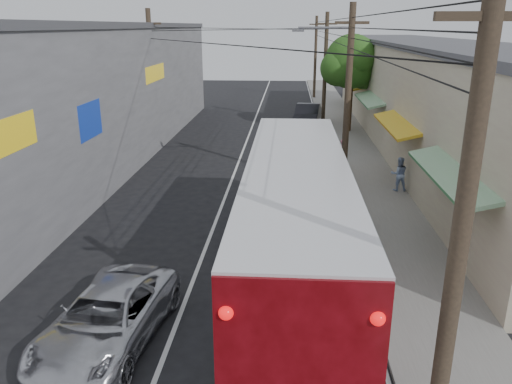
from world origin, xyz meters
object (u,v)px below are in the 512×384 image
Objects in this scene: parked_suv at (314,171)px; parked_car_mid at (318,140)px; parked_car_far at (307,115)px; jeepney at (107,318)px; pedestrian_near at (342,155)px; coach_bus at (296,222)px; pedestrian_far at (399,174)px.

parked_suv is 1.41× the size of parked_car_mid.
jeepney is at bearing -94.24° from parked_car_far.
parked_car_far is (0.18, 15.03, -0.06)m from parked_suv.
parked_car_far is (-0.37, 8.03, 0.08)m from parked_car_mid.
pedestrian_near reaches higher than jeepney.
pedestrian_near is (2.45, 11.61, -0.97)m from coach_bus.
parked_suv is at bearing 72.82° from jeepney.
parked_car_mid is (5.82, 19.00, 0.06)m from jeepney.
coach_bus is 8.48× the size of pedestrian_far.
pedestrian_near is (0.98, -4.28, 0.22)m from parked_car_mid.
coach_bus reaches higher than parked_car_mid.
parked_car_mid is 2.79× the size of pedestrian_far.
parked_car_far is (5.45, 27.03, 0.14)m from jeepney.
parked_car_mid is at bearing -69.47° from pedestrian_far.
jeepney is 19.87m from parked_car_mid.
jeepney is 1.12× the size of parked_car_mid.
jeepney is 14.76m from pedestrian_far.
parked_suv reaches higher than parked_car_far.
jeepney is 13.11m from parked_suv.
parked_car_far is 2.97× the size of pedestrian_near.
pedestrian_near is (6.80, 14.72, 0.28)m from jeepney.
pedestrian_far is (3.55, -15.32, 0.08)m from parked_car_far.
parked_car_mid is (1.47, 15.89, -1.19)m from coach_bus.
jeepney is at bearing -115.20° from parked_suv.
parked_car_mid is at bearing 83.98° from parked_suv.
parked_suv is 3.12m from pedestrian_near.
parked_car_far is at bearing 87.43° from coach_bus.
parked_suv is at bearing 52.05° from pedestrian_near.
pedestrian_far is at bearing 117.67° from pedestrian_near.
parked_car_mid is 0.87× the size of parked_car_far.
parked_car_far is 15.73m from pedestrian_far.
pedestrian_near is at bearing -56.92° from pedestrian_far.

